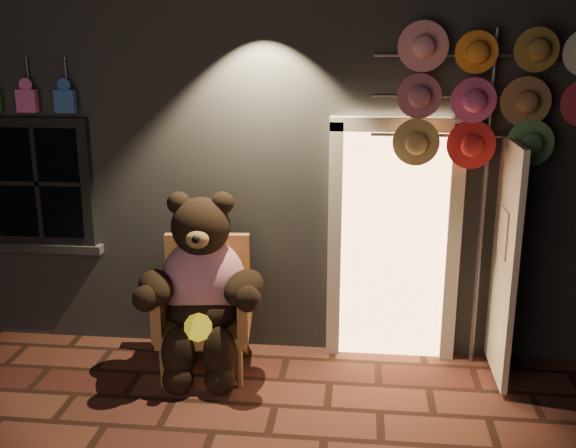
# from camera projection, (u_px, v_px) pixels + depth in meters

# --- Properties ---
(ground) EXTENTS (60.00, 60.00, 0.00)m
(ground) POSITION_uv_depth(u_px,v_px,m) (213.00, 432.00, 5.03)
(ground) COLOR brown
(ground) RESTS_ON ground
(shop_building) EXTENTS (7.30, 5.95, 3.51)m
(shop_building) POSITION_uv_depth(u_px,v_px,m) (278.00, 129.00, 8.38)
(shop_building) COLOR slate
(shop_building) RESTS_ON ground
(wicker_armchair) EXTENTS (0.86, 0.79, 1.15)m
(wicker_armchair) POSITION_uv_depth(u_px,v_px,m) (206.00, 304.00, 5.92)
(wicker_armchair) COLOR #A0683E
(wicker_armchair) RESTS_ON ground
(teddy_bear) EXTENTS (1.16, 0.95, 1.61)m
(teddy_bear) POSITION_uv_depth(u_px,v_px,m) (202.00, 287.00, 5.71)
(teddy_bear) COLOR #AD123A
(teddy_bear) RESTS_ON ground
(hat_rack) EXTENTS (1.86, 0.22, 2.94)m
(hat_rack) POSITION_uv_depth(u_px,v_px,m) (493.00, 97.00, 5.39)
(hat_rack) COLOR #59595E
(hat_rack) RESTS_ON ground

